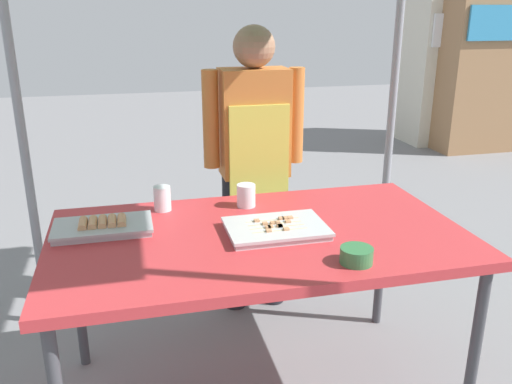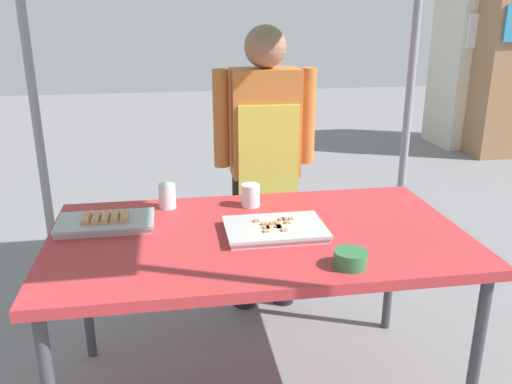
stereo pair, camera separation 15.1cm
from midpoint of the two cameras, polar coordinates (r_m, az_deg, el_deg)
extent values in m
cube|color=#C63338|center=(2.08, 2.31, -4.89)|extent=(1.60, 0.90, 0.04)
cylinder|color=#3F3F44|center=(2.22, 24.27, -16.17)|extent=(0.04, 0.04, 0.71)
cylinder|color=#3F3F44|center=(2.59, -16.16, -9.93)|extent=(0.04, 0.04, 0.71)
cylinder|color=#3F3F44|center=(2.80, 15.70, -7.57)|extent=(0.04, 0.04, 0.71)
cylinder|color=gray|center=(2.76, -21.15, 8.96)|extent=(0.04, 0.04, 2.31)
cylinder|color=gray|center=(3.01, 17.51, 10.11)|extent=(0.04, 0.04, 2.31)
cube|color=#ADADB2|center=(2.19, -13.82, -3.42)|extent=(0.37, 0.21, 0.02)
cube|color=#ADADB2|center=(2.18, -13.85, -3.03)|extent=(0.38, 0.22, 0.01)
cylinder|color=tan|center=(2.19, -15.78, -2.86)|extent=(0.03, 0.10, 0.03)
cylinder|color=tan|center=(2.18, -14.83, -2.81)|extent=(0.03, 0.10, 0.03)
cylinder|color=tan|center=(2.18, -13.87, -2.77)|extent=(0.03, 0.10, 0.03)
cylinder|color=tan|center=(2.18, -12.92, -2.72)|extent=(0.03, 0.10, 0.03)
cylinder|color=tan|center=(2.17, -11.96, -2.67)|extent=(0.03, 0.10, 0.03)
cube|color=silver|center=(2.07, 4.14, -4.20)|extent=(0.37, 0.26, 0.02)
cube|color=silver|center=(2.06, 4.15, -3.79)|extent=(0.38, 0.27, 0.01)
cylinder|color=tan|center=(2.01, 4.50, -4.27)|extent=(0.22, 0.01, 0.01)
cube|color=tan|center=(2.00, 3.28, -4.35)|extent=(0.02, 0.02, 0.02)
cube|color=tan|center=(2.02, 5.20, -4.22)|extent=(0.02, 0.02, 0.02)
cylinder|color=tan|center=(2.05, 4.27, -3.88)|extent=(0.22, 0.01, 0.01)
cube|color=tan|center=(2.05, 4.57, -3.86)|extent=(0.02, 0.02, 0.02)
cube|color=tan|center=(2.04, 3.50, -3.93)|extent=(0.02, 0.02, 0.02)
cube|color=tan|center=(2.04, 3.23, -3.95)|extent=(0.02, 0.02, 0.02)
cube|color=tan|center=(2.05, 4.52, -3.86)|extent=(0.02, 0.02, 0.02)
cylinder|color=tan|center=(2.08, 4.04, -3.50)|extent=(0.22, 0.01, 0.01)
cube|color=tan|center=(2.07, 2.97, -3.57)|extent=(0.02, 0.02, 0.02)
cube|color=tan|center=(2.08, 3.85, -3.51)|extent=(0.02, 0.02, 0.02)
cube|color=tan|center=(2.08, 4.31, -3.48)|extent=(0.02, 0.02, 0.02)
cube|color=tan|center=(2.09, 5.46, -3.40)|extent=(0.02, 0.02, 0.02)
cylinder|color=tan|center=(2.11, 3.82, -3.13)|extent=(0.22, 0.01, 0.01)
cube|color=tan|center=(2.10, 2.11, -3.24)|extent=(0.02, 0.02, 0.02)
cube|color=tan|center=(2.12, 4.77, -3.07)|extent=(0.02, 0.02, 0.02)
cube|color=tan|center=(2.12, 5.16, -3.04)|extent=(0.02, 0.02, 0.02)
cube|color=tan|center=(2.13, 5.75, -3.00)|extent=(0.02, 0.02, 0.02)
cylinder|color=#33723F|center=(1.85, 12.38, -7.01)|extent=(0.11, 0.11, 0.06)
cylinder|color=white|center=(2.33, -7.63, -0.46)|extent=(0.07, 0.07, 0.11)
cylinder|color=white|center=(2.33, 1.27, -0.37)|extent=(0.08, 0.08, 0.10)
cylinder|color=black|center=(2.89, 0.23, -5.41)|extent=(0.12, 0.12, 0.76)
cylinder|color=black|center=(2.93, 4.49, -5.11)|extent=(0.12, 0.12, 0.76)
cube|color=#CC7233|center=(2.71, 2.56, 7.36)|extent=(0.34, 0.20, 0.54)
cube|color=#D8CC4C|center=(2.64, 3.00, 4.02)|extent=(0.30, 0.02, 0.48)
cylinder|color=#CC7233|center=(2.67, -2.11, 7.78)|extent=(0.08, 0.08, 0.48)
cylinder|color=#CC7233|center=(2.76, 7.09, 8.01)|extent=(0.08, 0.08, 0.48)
sphere|color=#9E7256|center=(2.66, 2.68, 15.23)|extent=(0.21, 0.21, 0.21)
cube|color=beige|center=(7.02, 22.87, 11.52)|extent=(0.83, 0.72, 1.68)
cube|color=white|center=(6.66, 25.17, 15.29)|extent=(0.75, 0.03, 0.36)
camera|label=1|loc=(0.08, -87.90, 0.72)|focal=37.51mm
camera|label=2|loc=(0.08, 92.10, -0.72)|focal=37.51mm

